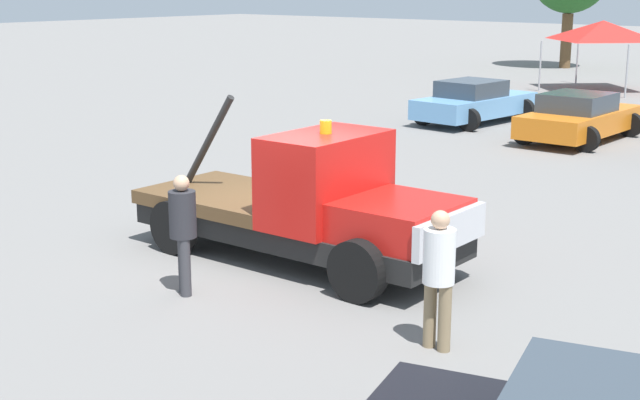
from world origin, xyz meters
name	(u,v)px	position (x,y,z in m)	size (l,w,h in m)	color
ground_plane	(296,259)	(0.00, 0.00, 0.00)	(160.00, 160.00, 0.00)	slate
tow_truck	(312,208)	(0.33, 0.01, 0.90)	(5.60, 2.23, 2.51)	black
person_near_truck	(439,270)	(3.62, -1.59, 0.99)	(0.38, 0.38, 1.71)	#847051
person_at_hood	(183,226)	(-0.16, -2.19, 0.99)	(0.38, 0.38, 1.71)	#38383D
parked_car_skyblue	(474,102)	(-5.00, 14.19, 0.65)	(2.60, 4.56, 1.34)	#669ED1
parked_car_orange	(579,118)	(-1.12, 13.19, 0.65)	(2.43, 4.48, 1.34)	orange
canopy_tent_red	(603,30)	(-5.44, 25.01, 2.40)	(3.61, 3.61, 2.79)	#9E9EA3
traffic_cone	(276,187)	(-2.98, 2.81, 0.25)	(0.40, 0.40, 0.55)	black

